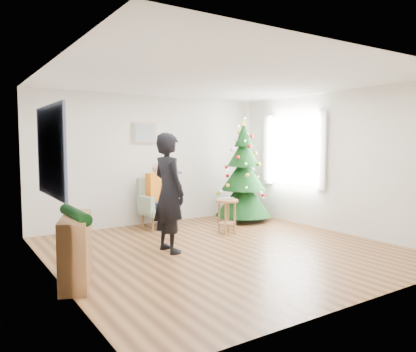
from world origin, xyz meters
TOP-DOWN VIEW (x-y plane):
  - floor at (0.00, 0.00)m, footprint 5.00×5.00m
  - ceiling at (0.00, 0.00)m, footprint 5.00×5.00m
  - wall_back at (0.00, 2.50)m, footprint 5.00×0.00m
  - wall_front at (0.00, -2.50)m, footprint 5.00×0.00m
  - wall_left at (-2.50, 0.00)m, footprint 0.00×5.00m
  - wall_right at (2.50, 0.00)m, footprint 0.00×5.00m
  - window_panel at (2.47, 1.00)m, footprint 0.04×1.30m
  - curtains at (2.44, 1.00)m, footprint 0.05×1.75m
  - christmas_tree at (1.70, 1.69)m, footprint 1.18×1.18m
  - stool at (0.71, 0.90)m, footprint 0.41×0.41m
  - laptop at (0.71, 0.90)m, footprint 0.35×0.24m
  - armchair at (-0.12, 2.06)m, footprint 0.75×0.69m
  - seated_person at (-0.11, 2.01)m, footprint 0.41×0.58m
  - standing_man at (-0.77, 0.35)m, footprint 0.47×0.68m
  - game_controller at (-0.57, 0.32)m, footprint 0.04×0.13m
  - console at (-2.33, -0.28)m, footprint 0.63×1.04m
  - garland at (-2.33, -0.28)m, footprint 0.14×0.90m
  - tapestry at (-2.46, 0.30)m, footprint 0.03×1.50m
  - framed_picture at (-0.20, 2.46)m, footprint 0.52×0.05m

SIDE VIEW (x-z plane):
  - floor at x=0.00m, z-range 0.00..0.00m
  - stool at x=0.71m, z-range 0.01..0.63m
  - armchair at x=-0.12m, z-range -0.13..0.84m
  - console at x=-2.33m, z-range 0.00..0.80m
  - laptop at x=0.71m, z-range 0.62..0.65m
  - seated_person at x=-0.11m, z-range 0.01..1.28m
  - garland at x=-2.33m, z-range 0.75..0.89m
  - standing_man at x=-0.77m, z-range 0.00..1.81m
  - christmas_tree at x=1.70m, z-range -0.11..2.03m
  - game_controller at x=-0.57m, z-range 1.19..1.22m
  - wall_back at x=0.00m, z-range -1.20..3.80m
  - wall_front at x=0.00m, z-range -1.20..3.80m
  - wall_left at x=-2.50m, z-range -1.20..3.80m
  - wall_right at x=2.50m, z-range -1.20..3.80m
  - window_panel at x=2.47m, z-range 0.80..2.20m
  - curtains at x=2.44m, z-range 0.75..2.25m
  - tapestry at x=-2.46m, z-range 0.98..2.12m
  - framed_picture at x=-0.20m, z-range 1.64..2.06m
  - ceiling at x=0.00m, z-range 2.60..2.60m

